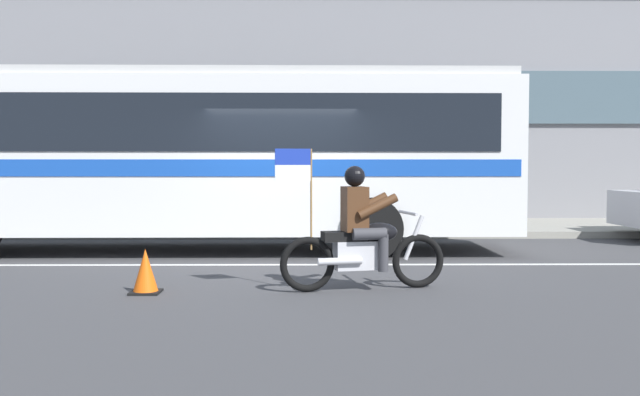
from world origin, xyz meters
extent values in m
plane|color=#3D3D3F|center=(0.00, 0.00, 0.00)|extent=(60.00, 60.00, 0.00)
cube|color=gray|center=(0.00, 5.10, 0.07)|extent=(28.00, 3.80, 0.15)
cube|color=silver|center=(0.00, -0.60, 0.00)|extent=(26.60, 0.14, 0.01)
cube|color=gray|center=(0.00, 7.40, 4.84)|extent=(28.00, 0.80, 9.68)
cube|color=#4C606B|center=(0.00, 6.96, 3.39)|extent=(25.76, 0.10, 1.40)
cube|color=white|center=(-1.65, 1.20, 1.73)|extent=(11.47, 2.64, 2.70)
cube|color=black|center=(-1.65, 1.20, 2.28)|extent=(10.56, 2.67, 0.96)
cube|color=#194CB2|center=(-1.65, 1.20, 1.53)|extent=(11.24, 2.67, 0.28)
cube|color=silver|center=(-1.65, 1.20, 3.14)|extent=(11.24, 2.51, 0.16)
cylinder|color=black|center=(1.50, 0.02, 0.52)|extent=(1.04, 0.30, 1.04)
torus|color=black|center=(1.87, -2.63, 0.34)|extent=(0.69, 0.23, 0.69)
torus|color=black|center=(0.45, -2.92, 0.34)|extent=(0.69, 0.23, 0.69)
cube|color=silver|center=(1.11, -2.78, 0.44)|extent=(0.68, 0.40, 0.36)
ellipsoid|color=black|center=(1.36, -2.73, 0.72)|extent=(0.53, 0.37, 0.24)
cube|color=black|center=(0.92, -2.83, 0.69)|extent=(0.60, 0.37, 0.12)
cylinder|color=silver|center=(1.81, -2.64, 0.65)|extent=(0.28, 0.11, 0.58)
cylinder|color=silver|center=(1.73, -2.66, 0.96)|extent=(0.17, 0.63, 0.04)
cylinder|color=silver|center=(0.85, -3.00, 0.39)|extent=(0.56, 0.20, 0.09)
cube|color=#4C2D19|center=(1.04, -2.80, 1.02)|extent=(0.35, 0.41, 0.56)
sphere|color=black|center=(1.04, -2.80, 1.44)|extent=(0.26, 0.26, 0.26)
cylinder|color=#38383D|center=(1.14, -2.59, 0.72)|extent=(0.44, 0.23, 0.15)
cylinder|color=#38383D|center=(1.32, -2.56, 0.48)|extent=(0.13, 0.13, 0.46)
cylinder|color=#38383D|center=(1.22, -2.95, 0.72)|extent=(0.44, 0.23, 0.15)
cylinder|color=#38383D|center=(1.39, -2.91, 0.48)|extent=(0.13, 0.13, 0.46)
cylinder|color=#4C2D19|center=(1.24, -2.55, 1.06)|extent=(0.53, 0.21, 0.32)
cylinder|color=#4C2D19|center=(1.32, -2.95, 1.06)|extent=(0.53, 0.21, 0.32)
cylinder|color=olive|center=(0.50, -2.91, 1.15)|extent=(0.02, 0.02, 1.25)
cube|color=#1933A5|center=(0.27, -2.96, 1.68)|extent=(0.43, 0.11, 0.20)
cube|color=white|center=(0.27, -2.96, 1.47)|extent=(0.43, 0.11, 0.20)
cone|color=#EA590F|center=(-1.53, -2.98, 0.28)|extent=(0.32, 0.32, 0.55)
cube|color=black|center=(-1.53, -2.98, 0.01)|extent=(0.36, 0.36, 0.03)
camera|label=1|loc=(0.52, -11.33, 1.57)|focal=38.37mm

